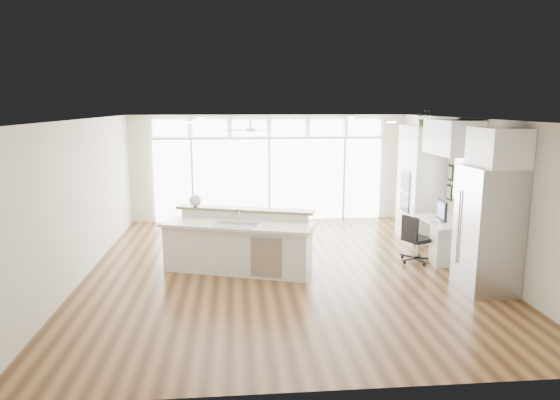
{
  "coord_description": "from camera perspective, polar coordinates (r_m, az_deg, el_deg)",
  "views": [
    {
      "loc": [
        -0.87,
        -8.68,
        2.94
      ],
      "look_at": [
        -0.02,
        0.6,
        1.16
      ],
      "focal_mm": 32.0,
      "sensor_mm": 36.0,
      "label": 1
    }
  ],
  "objects": [
    {
      "name": "ceiling_fan",
      "position": [
        11.49,
        -3.39,
        8.49
      ],
      "size": [
        1.16,
        1.16,
        0.32
      ],
      "primitive_type": "cube",
      "color": "silver",
      "rests_on": "ceiling"
    },
    {
      "name": "wall_right",
      "position": [
        9.84,
        21.23,
        0.78
      ],
      "size": [
        0.04,
        8.0,
        2.7
      ],
      "primitive_type": "cube",
      "color": "beige",
      "rests_on": "floor"
    },
    {
      "name": "keyboard",
      "position": [
        9.97,
        17.04,
        -2.26
      ],
      "size": [
        0.15,
        0.31,
        0.01
      ],
      "primitive_type": "cube",
      "rotation": [
        0.0,
        0.0,
        -0.15
      ],
      "color": "silver",
      "rests_on": "desk_nook"
    },
    {
      "name": "fishbowl",
      "position": [
        9.46,
        -9.66,
        -0.02
      ],
      "size": [
        0.26,
        0.26,
        0.23
      ],
      "primitive_type": "sphere",
      "rotation": [
        0.0,
        0.0,
        -0.15
      ],
      "color": "silver",
      "rests_on": "kitchen_island"
    },
    {
      "name": "framed_photos",
      "position": [
        10.64,
        18.88,
        1.9
      ],
      "size": [
        0.06,
        0.22,
        0.8
      ],
      "primitive_type": "cube",
      "color": "black",
      "rests_on": "wall_right"
    },
    {
      "name": "glass_wall",
      "position": [
        12.79,
        -1.25,
        2.3
      ],
      "size": [
        5.8,
        0.06,
        2.08
      ],
      "primitive_type": "cube",
      "color": "white",
      "rests_on": "wall_back"
    },
    {
      "name": "refrigerator",
      "position": [
        8.56,
        22.7,
        -3.14
      ],
      "size": [
        0.76,
        0.9,
        2.0
      ],
      "primitive_type": "cube",
      "color": "#A7A7AC",
      "rests_on": "floor"
    },
    {
      "name": "wall_back",
      "position": [
        12.81,
        -1.27,
        3.67
      ],
      "size": [
        7.0,
        0.04,
        2.7
      ],
      "primitive_type": "cube",
      "color": "beige",
      "rests_on": "floor"
    },
    {
      "name": "office_chair",
      "position": [
        9.81,
        15.44,
        -4.3
      ],
      "size": [
        0.6,
        0.58,
        0.9
      ],
      "primitive_type": "cube",
      "rotation": [
        0.0,
        0.0,
        0.43
      ],
      "color": "black",
      "rests_on": "floor"
    },
    {
      "name": "floor",
      "position": [
        9.21,
        0.49,
        -7.88
      ],
      "size": [
        7.0,
        8.0,
        0.02
      ],
      "primitive_type": "cube",
      "color": "#432914",
      "rests_on": "ground"
    },
    {
      "name": "upper_cabinets",
      "position": [
        9.86,
        19.12,
        6.79
      ],
      "size": [
        0.64,
        1.3,
        0.64
      ],
      "primitive_type": "cube",
      "color": "white",
      "rests_on": "wall_right"
    },
    {
      "name": "transom_row",
      "position": [
        12.66,
        -1.27,
        8.27
      ],
      "size": [
        5.9,
        0.06,
        0.4
      ],
      "primitive_type": "cube",
      "color": "white",
      "rests_on": "wall_back"
    },
    {
      "name": "wall_left",
      "position": [
        9.21,
        -21.72,
        0.09
      ],
      "size": [
        0.04,
        8.0,
        2.7
      ],
      "primitive_type": "cube",
      "color": "beige",
      "rests_on": "floor"
    },
    {
      "name": "fridge_cabinet",
      "position": [
        8.39,
        23.7,
        5.54
      ],
      "size": [
        0.64,
        0.9,
        0.6
      ],
      "primitive_type": "cube",
      "color": "white",
      "rests_on": "wall_right"
    },
    {
      "name": "rug",
      "position": [
        10.31,
        16.86,
        -6.2
      ],
      "size": [
        1.03,
        0.9,
        0.01
      ],
      "primitive_type": "cube",
      "rotation": [
        0.0,
        0.0,
        0.39
      ],
      "color": "#392112",
      "rests_on": "floor"
    },
    {
      "name": "ceiling",
      "position": [
        8.72,
        0.52,
        9.24
      ],
      "size": [
        7.0,
        8.0,
        0.02
      ],
      "primitive_type": "cube",
      "color": "white",
      "rests_on": "wall_back"
    },
    {
      "name": "monitor",
      "position": [
        9.99,
        18.01,
        -1.1
      ],
      "size": [
        0.13,
        0.51,
        0.42
      ],
      "primitive_type": "cube",
      "rotation": [
        0.0,
        0.0,
        -0.09
      ],
      "color": "black",
      "rests_on": "desk_nook"
    },
    {
      "name": "potted_plant",
      "position": [
        11.23,
        16.07,
        8.82
      ],
      "size": [
        0.35,
        0.37,
        0.26
      ],
      "primitive_type": "imported",
      "rotation": [
        0.0,
        0.0,
        -0.14
      ],
      "color": "#2F6029",
      "rests_on": "oven_cabinet"
    },
    {
      "name": "oven_cabinet",
      "position": [
        11.36,
        15.71,
        1.84
      ],
      "size": [
        0.64,
        1.2,
        2.5
      ],
      "primitive_type": "cube",
      "color": "white",
      "rests_on": "floor"
    },
    {
      "name": "desk_window",
      "position": [
        10.06,
        20.35,
        2.19
      ],
      "size": [
        0.04,
        0.85,
        0.85
      ],
      "primitive_type": "cube",
      "color": "white",
      "rests_on": "wall_right"
    },
    {
      "name": "wall_front",
      "position": [
        5.02,
        5.08,
        -7.69
      ],
      "size": [
        7.0,
        0.04,
        2.7
      ],
      "primitive_type": "cube",
      "color": "beige",
      "rests_on": "floor"
    },
    {
      "name": "kitchen_island",
      "position": [
        8.92,
        -4.86,
        -4.86
      ],
      "size": [
        2.88,
        1.81,
        1.07
      ],
      "primitive_type": "cube",
      "rotation": [
        0.0,
        0.0,
        -0.32
      ],
      "color": "white",
      "rests_on": "floor"
    },
    {
      "name": "desk_nook",
      "position": [
        10.15,
        18.23,
        -4.35
      ],
      "size": [
        0.72,
        1.3,
        0.76
      ],
      "primitive_type": "cube",
      "color": "white",
      "rests_on": "floor"
    },
    {
      "name": "recessed_lights",
      "position": [
        8.92,
        0.39,
        9.14
      ],
      "size": [
        3.4,
        3.0,
        0.02
      ],
      "primitive_type": "cube",
      "color": "white",
      "rests_on": "ceiling"
    }
  ]
}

